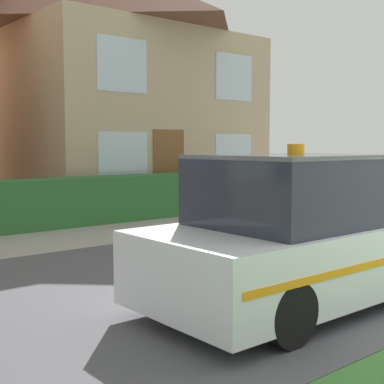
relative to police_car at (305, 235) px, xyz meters
name	(u,v)px	position (x,y,z in m)	size (l,w,h in m)	color
road_strip	(238,271)	(0.48, 1.49, -0.74)	(28.00, 5.52, 0.01)	#4C4C51
garden_hedge	(43,204)	(0.08, 6.75, -0.24)	(9.58, 0.84, 1.01)	#2D662D
police_car	(305,235)	(0.00, 0.00, 0.00)	(3.89, 1.71, 1.70)	black
house_right	(118,82)	(4.39, 10.75, 2.91)	(7.14, 6.75, 7.16)	tan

